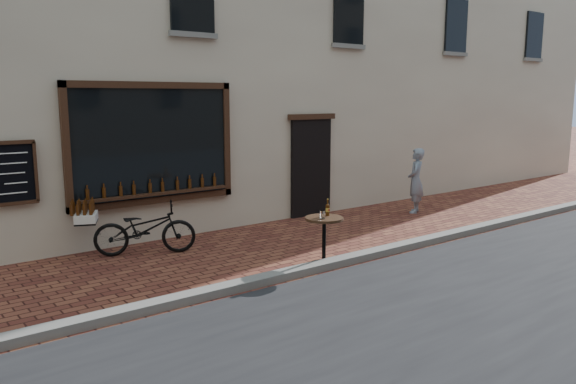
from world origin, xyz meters
TOP-DOWN VIEW (x-y plane):
  - ground at (0.00, 0.00)m, footprint 90.00×90.00m
  - kerb at (0.00, 0.20)m, footprint 90.00×0.25m
  - cargo_bicycle at (-2.47, 2.73)m, footprint 2.06×1.31m
  - bistro_table at (-0.40, 0.35)m, footprint 0.62×0.62m
  - pedestrian at (4.07, 2.22)m, footprint 0.66×0.61m

SIDE VIEW (x-z plane):
  - ground at x=0.00m, z-range 0.00..0.00m
  - kerb at x=0.00m, z-range 0.00..0.12m
  - cargo_bicycle at x=-2.47m, z-range -0.02..0.94m
  - bistro_table at x=-0.40m, z-range 0.04..1.10m
  - pedestrian at x=4.07m, z-range 0.00..1.52m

